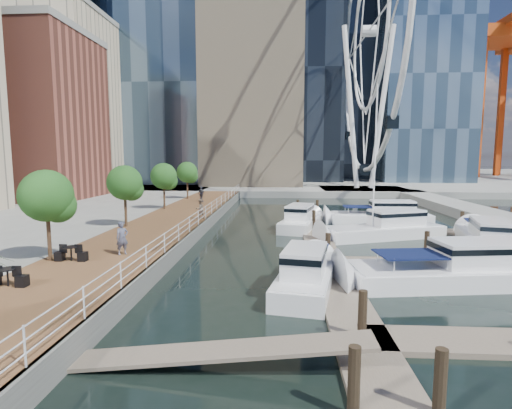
{
  "coord_description": "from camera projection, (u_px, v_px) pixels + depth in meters",
  "views": [
    {
      "loc": [
        0.22,
        -15.04,
        6.24
      ],
      "look_at": [
        -1.44,
        11.77,
        3.0
      ],
      "focal_mm": 28.0,
      "sensor_mm": 36.0,
      "label": 1
    }
  ],
  "objects": [
    {
      "name": "yacht_foreground",
      "position": [
        456.0,
        284.0,
        19.61
      ],
      "size": [
        12.03,
        4.68,
        2.15
      ],
      "primitive_type": null,
      "rotation": [
        0.0,
        0.0,
        1.71
      ],
      "color": "white",
      "rests_on": "ground"
    },
    {
      "name": "land_far",
      "position": [
        280.0,
        176.0,
        116.67
      ],
      "size": [
        200.0,
        114.0,
        1.0
      ],
      "primitive_type": "cube",
      "color": "gray",
      "rests_on": "ground"
    },
    {
      "name": "floating_docks",
      "position": [
        404.0,
        249.0,
        25.0
      ],
      "size": [
        16.0,
        34.0,
        2.6
      ],
      "color": "#6D6051",
      "rests_on": "ground"
    },
    {
      "name": "breakwater",
      "position": [
        511.0,
        224.0,
        34.19
      ],
      "size": [
        4.0,
        60.0,
        1.0
      ],
      "primitive_type": "cube",
      "color": "gray",
      "rests_on": "ground"
    },
    {
      "name": "pedestrian_mid",
      "position": [
        200.0,
        209.0,
        33.68
      ],
      "size": [
        1.01,
        1.01,
        1.65
      ],
      "primitive_type": "imported",
      "rotation": [
        0.0,
        0.0,
        -2.35
      ],
      "color": "#826C59",
      "rests_on": "boardwalk"
    },
    {
      "name": "seawall",
      "position": [
        200.0,
        231.0,
        30.83
      ],
      "size": [
        0.25,
        60.0,
        1.0
      ],
      "primitive_type": "cube",
      "color": "#595954",
      "rests_on": "ground"
    },
    {
      "name": "boardwalk",
      "position": [
        162.0,
        231.0,
        31.02
      ],
      "size": [
        6.0,
        60.0,
        1.0
      ],
      "primitive_type": "cube",
      "color": "brown",
      "rests_on": "ground"
    },
    {
      "name": "street_trees",
      "position": [
        125.0,
        183.0,
        29.72
      ],
      "size": [
        2.6,
        42.6,
        4.6
      ],
      "color": "#3F2B1C",
      "rests_on": "ground"
    },
    {
      "name": "railing",
      "position": [
        198.0,
        218.0,
        30.72
      ],
      "size": [
        0.1,
        60.0,
        1.05
      ],
      "primitive_type": null,
      "color": "white",
      "rests_on": "boardwalk"
    },
    {
      "name": "pedestrian_far",
      "position": [
        201.0,
        194.0,
        46.46
      ],
      "size": [
        1.1,
        1.03,
        1.81
      ],
      "primitive_type": "imported",
      "rotation": [
        0.0,
        0.0,
        2.43
      ],
      "color": "#383B46",
      "rests_on": "boardwalk"
    },
    {
      "name": "ground",
      "position": [
        274.0,
        316.0,
        15.66
      ],
      "size": [
        520.0,
        520.0,
        0.0
      ],
      "primitive_type": "plane",
      "color": "black",
      "rests_on": "ground"
    },
    {
      "name": "pedestrian_near",
      "position": [
        122.0,
        238.0,
        21.35
      ],
      "size": [
        0.77,
        0.75,
        1.79
      ],
      "primitive_type": "imported",
      "rotation": [
        0.0,
        0.0,
        0.72
      ],
      "color": "#555971",
      "rests_on": "boardwalk"
    },
    {
      "name": "pier",
      "position": [
        364.0,
        191.0,
        66.27
      ],
      "size": [
        14.0,
        12.0,
        1.0
      ],
      "primitive_type": "cube",
      "color": "gray",
      "rests_on": "ground"
    },
    {
      "name": "ferris_wheel",
      "position": [
        369.0,
        32.0,
        63.23
      ],
      "size": [
        5.8,
        45.6,
        47.8
      ],
      "color": "white",
      "rests_on": "ground"
    },
    {
      "name": "moored_yachts",
      "position": [
        395.0,
        246.0,
        28.07
      ],
      "size": [
        17.36,
        35.34,
        11.5
      ],
      "color": "white",
      "rests_on": "ground"
    }
  ]
}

